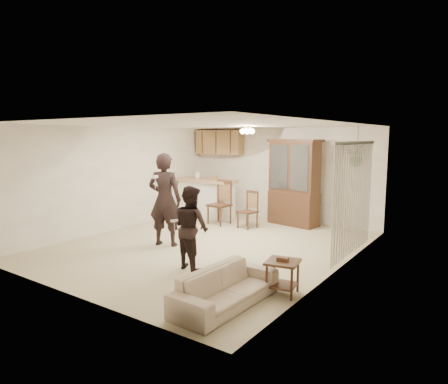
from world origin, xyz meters
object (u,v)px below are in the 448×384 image
Objects in this scene: child at (191,230)px; chair_hutch_left at (247,218)px; sofa at (226,279)px; side_table at (282,277)px; china_hutch at (294,183)px; chair_hutch_right at (292,213)px; adult at (165,203)px; chair_bar at (219,212)px.

child is 1.46× the size of chair_hutch_left.
sofa is 1.39× the size of child.
chair_hutch_left reaches higher than side_table.
china_hutch is 2.20× the size of chair_hutch_right.
child is 4.34m from chair_hutch_right.
china_hutch is at bearing -132.00° from adult.
adult is 2.39m from chair_bar.
chair_hutch_left is at bearing -123.80° from adult.
child is at bearing 175.41° from side_table.
chair_bar reaches higher than side_table.
chair_hutch_right is (-1.96, 4.47, 0.02)m from side_table.
sofa is at bearing -65.03° from china_hutch.
chair_hutch_right is at bearing 113.64° from side_table.
china_hutch is 4.78m from side_table.
chair_hutch_right is at bearing -129.69° from adult.
sofa is 1.88× the size of chair_hutch_right.
adult is at bearing -79.75° from chair_bar.
side_table is 0.55× the size of chair_hutch_right.
child is (-1.37, 0.93, 0.31)m from sofa.
chair_hutch_right is at bearing -73.43° from child.
chair_bar is (-3.46, 3.29, 0.06)m from side_table.
adult is 2.50m from chair_hutch_left.
adult is at bearing -16.41° from child.
chair_hutch_right is (-0.10, 0.14, -0.80)m from china_hutch.
chair_bar is at bearing 38.57° from sofa.
adult is 3.41m from side_table.
chair_hutch_left is (-2.63, 3.33, 0.00)m from side_table.
chair_bar reaches higher than chair_hutch_left.
adult is 3.61m from china_hutch.
chair_bar is 1.14× the size of chair_hutch_right.
child is at bearing 94.02° from chair_hutch_right.
chair_hutch_left is 0.93× the size of chair_hutch_right.
chair_hutch_left is at bearing 29.98° from sofa.
china_hutch is (-0.03, 4.18, 0.41)m from child.
chair_bar is (-1.61, -1.04, -0.77)m from china_hutch.
china_hutch reaches higher than adult.
side_table is 4.78m from chair_bar.
chair_hutch_left is at bearing -118.29° from china_hutch.
sofa is 1.65× the size of chair_bar.
child reaches higher than sofa.
adult is at bearing 72.45° from chair_hutch_right.
china_hutch is at bearing 17.42° from sofa.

